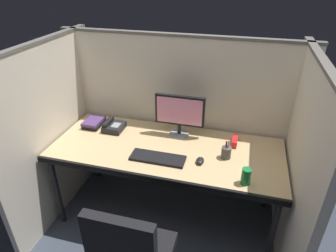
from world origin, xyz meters
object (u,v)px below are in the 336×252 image
at_px(pen_cup, 226,152).
at_px(book_stack, 94,123).
at_px(keyboard_main, 158,158).
at_px(red_stapler, 235,141).
at_px(desk_phone, 113,126).
at_px(computer_mouse, 200,161).
at_px(soda_can, 246,176).
at_px(desk, 166,153).
at_px(monitor_center, 180,113).

distance_m(pen_cup, book_stack, 1.26).
relative_size(keyboard_main, red_stapler, 2.87).
distance_m(keyboard_main, desk_phone, 0.62).
distance_m(computer_mouse, red_stapler, 0.41).
xyz_separation_m(keyboard_main, computer_mouse, (0.33, 0.04, 0.01)).
bearing_deg(keyboard_main, computer_mouse, 7.63).
distance_m(pen_cup, desk_phone, 1.05).
bearing_deg(soda_can, pen_cup, 120.21).
height_order(desk, pen_cup, pen_cup).
bearing_deg(pen_cup, computer_mouse, -147.49).
height_order(pen_cup, red_stapler, pen_cup).
distance_m(monitor_center, keyboard_main, 0.46).
height_order(keyboard_main, desk_phone, desk_phone).
xyz_separation_m(desk, book_stack, (-0.76, 0.20, 0.08)).
bearing_deg(monitor_center, desk, -102.08).
bearing_deg(book_stack, soda_can, -18.57).
xyz_separation_m(desk_phone, book_stack, (-0.21, 0.02, -0.00)).
distance_m(monitor_center, computer_mouse, 0.48).
height_order(soda_can, book_stack, soda_can).
relative_size(monitor_center, desk_phone, 2.26).
relative_size(desk_phone, book_stack, 0.89).
xyz_separation_m(monitor_center, keyboard_main, (-0.08, -0.41, -0.20)).
bearing_deg(desk, pen_cup, 0.09).
relative_size(keyboard_main, computer_mouse, 4.48).
bearing_deg(monitor_center, computer_mouse, -55.51).
bearing_deg(book_stack, keyboard_main, -26.00).
xyz_separation_m(desk, monitor_center, (0.05, 0.25, 0.27)).
xyz_separation_m(computer_mouse, soda_can, (0.34, -0.16, 0.04)).
bearing_deg(monitor_center, pen_cup, -29.59).
xyz_separation_m(red_stapler, desk_phone, (-1.09, -0.05, 0.01)).
relative_size(monitor_center, book_stack, 2.00).
bearing_deg(book_stack, red_stapler, 0.95).
bearing_deg(red_stapler, desk, -157.71).
height_order(monitor_center, desk_phone, monitor_center).
bearing_deg(desk, monitor_center, 77.92).
height_order(red_stapler, book_stack, book_stack).
bearing_deg(desk, soda_can, -22.89).
bearing_deg(computer_mouse, monitor_center, 124.49).
bearing_deg(keyboard_main, pen_cup, 17.53).
bearing_deg(desk, computer_mouse, -21.04).
distance_m(monitor_center, desk_phone, 0.63).
bearing_deg(pen_cup, book_stack, 170.95).
xyz_separation_m(computer_mouse, pen_cup, (0.18, 0.12, 0.03)).
height_order(desk, desk_phone, desk_phone).
bearing_deg(keyboard_main, red_stapler, 34.19).
height_order(desk, monitor_center, monitor_center).
relative_size(keyboard_main, soda_can, 3.52).
relative_size(pen_cup, soda_can, 1.27).
height_order(desk, keyboard_main, keyboard_main).
bearing_deg(monitor_center, keyboard_main, -100.45).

